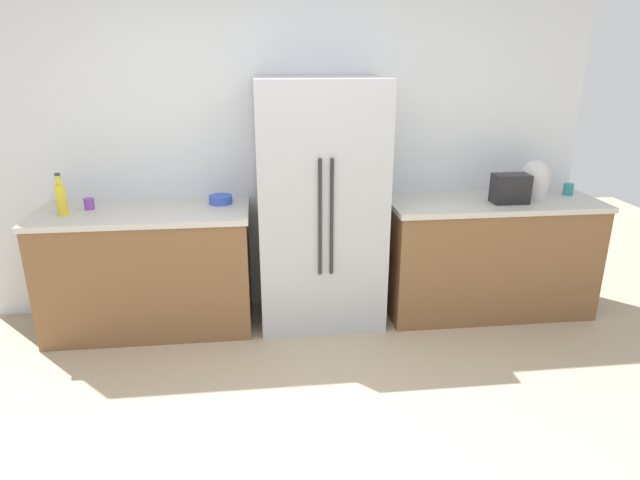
# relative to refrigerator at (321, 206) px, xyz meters

# --- Properties ---
(ground_plane) EXTENTS (9.73, 9.73, 0.00)m
(ground_plane) POSITION_rel_refrigerator_xyz_m (-0.22, -1.61, -0.91)
(ground_plane) COLOR tan
(kitchen_back_panel) EXTENTS (4.67, 0.10, 3.02)m
(kitchen_back_panel) POSITION_rel_refrigerator_xyz_m (-0.22, 0.37, 0.60)
(kitchen_back_panel) COLOR silver
(kitchen_back_panel) RESTS_ON ground_plane
(counter_left) EXTENTS (1.50, 0.65, 0.91)m
(counter_left) POSITION_rel_refrigerator_xyz_m (-1.27, 0.00, -0.45)
(counter_left) COLOR brown
(counter_left) RESTS_ON ground_plane
(counter_right) EXTENTS (1.61, 0.65, 0.91)m
(counter_right) POSITION_rel_refrigerator_xyz_m (1.33, 0.00, -0.45)
(counter_right) COLOR brown
(counter_right) RESTS_ON ground_plane
(refrigerator) EXTENTS (0.91, 0.63, 1.82)m
(refrigerator) POSITION_rel_refrigerator_xyz_m (0.00, 0.00, 0.00)
(refrigerator) COLOR #B2B5BA
(refrigerator) RESTS_ON ground_plane
(toaster) EXTENTS (0.26, 0.15, 0.22)m
(toaster) POSITION_rel_refrigerator_xyz_m (1.41, -0.08, 0.11)
(toaster) COLOR black
(toaster) RESTS_ON counter_right
(rice_cooker) EXTENTS (0.22, 0.22, 0.28)m
(rice_cooker) POSITION_rel_refrigerator_xyz_m (1.68, 0.08, 0.14)
(rice_cooker) COLOR silver
(rice_cooker) RESTS_ON counter_right
(bottle_a) EXTENTS (0.07, 0.07, 0.29)m
(bottle_a) POSITION_rel_refrigerator_xyz_m (-1.80, -0.04, 0.12)
(bottle_a) COLOR yellow
(bottle_a) RESTS_ON counter_left
(cup_a) EXTENTS (0.08, 0.08, 0.09)m
(cup_a) POSITION_rel_refrigerator_xyz_m (1.98, 0.09, 0.05)
(cup_a) COLOR teal
(cup_a) RESTS_ON counter_right
(cup_b) EXTENTS (0.07, 0.07, 0.08)m
(cup_b) POSITION_rel_refrigerator_xyz_m (-1.66, 0.09, 0.04)
(cup_b) COLOR purple
(cup_b) RESTS_ON counter_left
(bowl_a) EXTENTS (0.17, 0.17, 0.06)m
(bowl_a) POSITION_rel_refrigerator_xyz_m (-0.73, 0.14, 0.03)
(bowl_a) COLOR blue
(bowl_a) RESTS_ON counter_left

